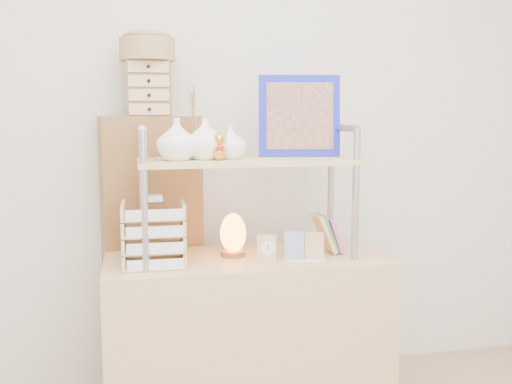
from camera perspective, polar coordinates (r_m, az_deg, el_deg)
desk at (r=2.58m, az=-0.89°, el=-14.62°), size 1.20×0.50×0.75m
cabinet at (r=2.80m, az=-10.33°, el=-6.52°), size 0.48×0.30×1.35m
hutch at (r=2.39m, az=-2.26°, el=4.11°), size 0.90×0.34×0.78m
letter_tray at (r=2.33m, az=-10.17°, el=-4.52°), size 0.24×0.23×0.29m
salt_lamp at (r=2.46m, az=-2.32°, el=-4.23°), size 0.12×0.12×0.19m
desk_clock at (r=2.37m, az=1.10°, el=-5.66°), size 0.09×0.06×0.11m
postcard_stand at (r=2.41m, az=4.83°, el=-5.99°), size 0.18×0.07×0.12m
drawer_chest at (r=2.70m, az=-10.72°, el=10.11°), size 0.20×0.16×0.25m
woven_basket at (r=2.71m, az=-10.81°, el=13.80°), size 0.25×0.25×0.10m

